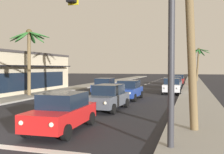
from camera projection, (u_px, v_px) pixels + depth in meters
sidewalk_right at (196, 94)px, 26.97m from camera, size 3.20×110.00×0.14m
sidewalk_left at (60, 90)px, 31.49m from camera, size 3.20×110.00×0.14m
lane_markings at (126, 93)px, 28.92m from camera, size 4.28×87.82×0.01m
traffic_signal_mast at (76, 6)px, 9.61m from camera, size 10.97×0.41×7.14m
sedan_lead_at_stop_bar at (62, 111)px, 11.64m from camera, size 2.06×4.49×1.68m
sedan_third_in_queue at (108, 97)px, 17.38m from camera, size 2.10×4.51×1.68m
sedan_fifth_in_queue at (129, 90)px, 23.19m from camera, size 1.98×4.47×1.68m
sedan_oncoming_far at (105, 86)px, 28.23m from camera, size 1.99×4.47×1.68m
sedan_parked_nearest_kerb at (178, 80)px, 43.02m from camera, size 2.00×4.47×1.68m
sedan_parked_mid_kerb at (175, 82)px, 34.80m from camera, size 1.95×4.45×1.68m
sedan_parked_far_kerb at (172, 86)px, 28.33m from camera, size 2.04×4.49×1.68m
palm_left_second at (29, 46)px, 25.35m from camera, size 3.71×3.80×6.55m
palm_right_farthest at (198, 57)px, 52.66m from camera, size 4.12×4.23×6.80m
storefront_strip_left at (5, 73)px, 29.21m from camera, size 8.45×16.82×4.51m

